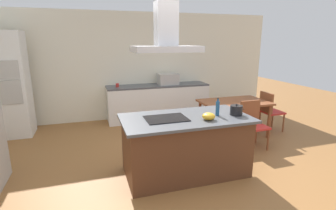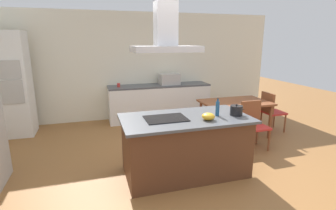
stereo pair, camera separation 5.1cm
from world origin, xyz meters
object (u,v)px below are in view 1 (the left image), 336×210
coffee_mug_red (117,85)px  range_hood (166,33)px  tea_kettle (236,110)px  olive_oil_bottle (218,108)px  wall_oven_stack (10,85)px  dining_table (234,105)px  countertop_microwave (168,79)px  chair_facing_island (252,121)px  cooktop (166,118)px  mixing_bowl (209,116)px  chair_at_right_end (269,109)px

coffee_mug_red → range_hood: range_hood is taller
tea_kettle → olive_oil_bottle: (-0.29, 0.06, 0.04)m
wall_oven_stack → dining_table: size_ratio=1.57×
countertop_microwave → chair_facing_island: 2.56m
olive_oil_bottle → countertop_microwave: size_ratio=0.54×
wall_oven_stack → tea_kettle: bearing=-37.1°
tea_kettle → cooktop: bearing=173.3°
dining_table → olive_oil_bottle: bearing=-130.5°
mixing_bowl → chair_facing_island: size_ratio=0.21×
countertop_microwave → chair_at_right_end: bearing=-41.3°
dining_table → chair_facing_island: (0.00, -0.67, -0.16)m
cooktop → mixing_bowl: bearing=-21.4°
range_hood → mixing_bowl: bearing=-21.4°
mixing_bowl → chair_at_right_end: (2.25, 1.46, -0.44)m
cooktop → olive_oil_bottle: olive_oil_bottle is taller
countertop_microwave → wall_oven_stack: bearing=-176.2°
tea_kettle → range_hood: range_hood is taller
coffee_mug_red → cooktop: bearing=-82.9°
cooktop → range_hood: (0.00, 0.00, 1.20)m
chair_at_right_end → mixing_bowl: bearing=-147.0°
olive_oil_bottle → chair_at_right_end: 2.45m
mixing_bowl → wall_oven_stack: size_ratio=0.08×
tea_kettle → olive_oil_bottle: size_ratio=0.89×
cooktop → countertop_microwave: bearing=72.0°
coffee_mug_red → wall_oven_stack: bearing=-174.1°
olive_oil_bottle → wall_oven_stack: size_ratio=0.12×
mixing_bowl → chair_at_right_end: bearing=33.0°
olive_oil_bottle → mixing_bowl: (-0.22, -0.16, -0.06)m
mixing_bowl → chair_at_right_end: mixing_bowl is taller
range_hood → olive_oil_bottle: bearing=-4.5°
wall_oven_stack → range_hood: range_hood is taller
olive_oil_bottle → range_hood: 1.35m
olive_oil_bottle → tea_kettle: bearing=-12.8°
wall_oven_stack → chair_facing_island: 4.98m
dining_table → coffee_mug_red: bearing=143.9°
cooktop → dining_table: 2.28m
olive_oil_bottle → mixing_bowl: 0.28m
olive_oil_bottle → coffee_mug_red: (-1.15, 2.94, -0.07)m
cooktop → tea_kettle: bearing=-6.7°
olive_oil_bottle → cooktop: bearing=175.5°
chair_at_right_end → countertop_microwave: bearing=138.7°
tea_kettle → countertop_microwave: size_ratio=0.48×
wall_oven_stack → dining_table: 4.73m
chair_at_right_end → range_hood: (-2.81, -1.23, 1.59)m
coffee_mug_red → chair_at_right_end: 3.59m
coffee_mug_red → wall_oven_stack: size_ratio=0.04×
chair_at_right_end → range_hood: size_ratio=0.99×
dining_table → mixing_bowl: bearing=-132.4°
countertop_microwave → range_hood: (-0.94, -2.88, 1.06)m
olive_oil_bottle → chair_at_right_end: (2.02, 1.30, -0.51)m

